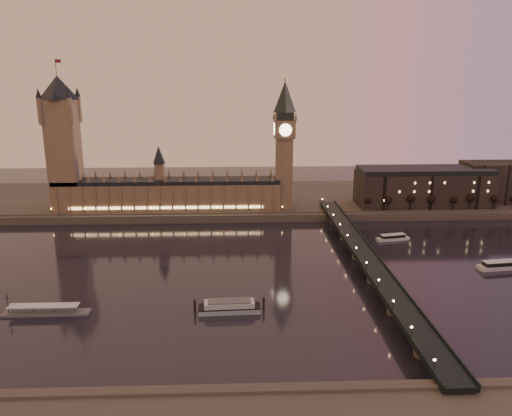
# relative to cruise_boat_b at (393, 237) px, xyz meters

# --- Properties ---
(ground) EXTENTS (700.00, 700.00, 0.00)m
(ground) POSITION_rel_cruise_boat_b_xyz_m (-125.02, -53.78, -1.90)
(ground) COLOR black
(ground) RESTS_ON ground
(far_embankment) EXTENTS (560.00, 130.00, 6.00)m
(far_embankment) POSITION_rel_cruise_boat_b_xyz_m (-95.02, 111.22, 1.10)
(far_embankment) COLOR #423D35
(far_embankment) RESTS_ON ground
(palace_of_westminster) EXTENTS (180.00, 26.62, 52.00)m
(palace_of_westminster) POSITION_rel_cruise_boat_b_xyz_m (-165.15, 67.21, 19.81)
(palace_of_westminster) COLOR brown
(palace_of_westminster) RESTS_ON ground
(victoria_tower) EXTENTS (31.68, 31.68, 118.00)m
(victoria_tower) POSITION_rel_cruise_boat_b_xyz_m (-245.02, 67.22, 63.89)
(victoria_tower) COLOR brown
(victoria_tower) RESTS_ON ground
(big_ben) EXTENTS (17.68, 17.68, 104.00)m
(big_ben) POSITION_rel_cruise_boat_b_xyz_m (-71.04, 67.21, 62.05)
(big_ben) COLOR brown
(big_ben) RESTS_ON ground
(westminster_bridge) EXTENTS (13.20, 260.00, 15.30)m
(westminster_bridge) POSITION_rel_cruise_boat_b_xyz_m (-33.41, -53.78, 3.62)
(westminster_bridge) COLOR black
(westminster_bridge) RESTS_ON ground
(city_block) EXTENTS (155.00, 45.00, 34.00)m
(city_block) POSITION_rel_cruise_boat_b_xyz_m (69.91, 77.15, 20.34)
(city_block) COLOR black
(city_block) RESTS_ON ground
(bare_tree_0) EXTENTS (6.04, 6.04, 12.27)m
(bare_tree_0) POSITION_rel_cruise_boat_b_xyz_m (-4.49, 55.22, 13.26)
(bare_tree_0) COLOR black
(bare_tree_0) RESTS_ON ground
(bare_tree_1) EXTENTS (6.04, 6.04, 12.27)m
(bare_tree_1) POSITION_rel_cruise_boat_b_xyz_m (12.53, 55.22, 13.26)
(bare_tree_1) COLOR black
(bare_tree_1) RESTS_ON ground
(bare_tree_2) EXTENTS (6.04, 6.04, 12.27)m
(bare_tree_2) POSITION_rel_cruise_boat_b_xyz_m (29.56, 55.22, 13.26)
(bare_tree_2) COLOR black
(bare_tree_2) RESTS_ON ground
(bare_tree_3) EXTENTS (6.04, 6.04, 12.27)m
(bare_tree_3) POSITION_rel_cruise_boat_b_xyz_m (46.58, 55.22, 13.26)
(bare_tree_3) COLOR black
(bare_tree_3) RESTS_ON ground
(bare_tree_4) EXTENTS (6.04, 6.04, 12.27)m
(bare_tree_4) POSITION_rel_cruise_boat_b_xyz_m (63.61, 55.22, 13.26)
(bare_tree_4) COLOR black
(bare_tree_4) RESTS_ON ground
(bare_tree_5) EXTENTS (6.04, 6.04, 12.27)m
(bare_tree_5) POSITION_rel_cruise_boat_b_xyz_m (80.63, 55.22, 13.26)
(bare_tree_5) COLOR black
(bare_tree_5) RESTS_ON ground
(bare_tree_6) EXTENTS (6.04, 6.04, 12.27)m
(bare_tree_6) POSITION_rel_cruise_boat_b_xyz_m (97.65, 55.22, 13.26)
(bare_tree_6) COLOR black
(bare_tree_6) RESTS_ON ground
(cruise_boat_b) EXTENTS (24.02, 10.29, 4.31)m
(cruise_boat_b) POSITION_rel_cruise_boat_b_xyz_m (0.00, 0.00, 0.00)
(cruise_boat_b) COLOR silver
(cruise_boat_b) RESTS_ON ground
(cruise_boat_c) EXTENTS (25.93, 9.83, 5.06)m
(cruise_boat_c) POSITION_rel_cruise_boat_b_xyz_m (46.88, -56.03, 0.33)
(cruise_boat_c) COLOR silver
(cruise_boat_c) RESTS_ON ground
(moored_barge) EXTENTS (34.76, 9.68, 6.38)m
(moored_barge) POSITION_rel_cruise_boat_b_xyz_m (-113.19, -105.83, 0.79)
(moored_barge) COLOR #95ABBD
(moored_barge) RESTS_ON ground
(pontoon_pier) EXTENTS (41.30, 6.88, 11.01)m
(pontoon_pier) POSITION_rel_cruise_boat_b_xyz_m (-202.18, -104.95, -0.71)
(pontoon_pier) COLOR #595B5E
(pontoon_pier) RESTS_ON ground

